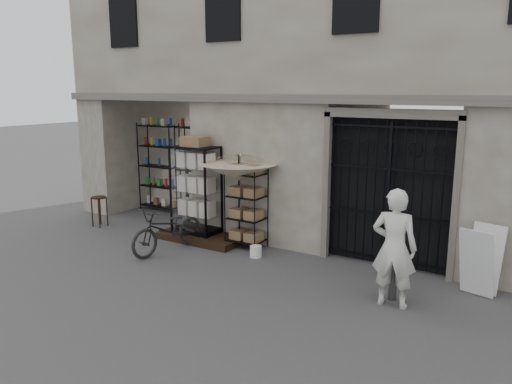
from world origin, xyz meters
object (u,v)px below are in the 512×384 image
Objects in this scene: market_umbrella at (239,167)px; shopkeeper at (391,305)px; bicycle at (169,251)px; white_bucket at (256,251)px; steel_bollard at (393,279)px; easel_sign at (481,261)px; wire_rack at (246,209)px; wooden_stool at (99,211)px; display_cabinet at (196,194)px.

shopkeeper is at bearing -19.00° from market_umbrella.
market_umbrella is 2.36m from bicycle.
white_bucket is 0.13× the size of shopkeeper.
bicycle reaches higher than shopkeeper.
market_umbrella is at bearing -24.85° from shopkeeper.
shopkeeper is (4.89, -0.15, 0.00)m from bicycle.
shopkeeper is (3.12, -0.84, -0.12)m from white_bucket.
steel_bollard is 0.63× the size of easel_sign.
market_umbrella is at bearing 166.20° from wire_rack.
market_umbrella is 9.98× the size of white_bucket.
wire_rack is at bearing -10.88° from market_umbrella.
wire_rack reaches higher than easel_sign.
wire_rack reaches higher than bicycle.
wooden_stool reaches higher than steel_bollard.
display_cabinet is 1.87× the size of easel_sign.
steel_bollard is 0.38× the size of shopkeeper.
market_umbrella is 3.19× the size of wooden_stool.
white_bucket is 4.29m from easel_sign.
wooden_stool is at bearing 169.56° from display_cabinet.
wire_rack is 4.17m from wooden_stool.
white_bucket is at bearing -160.73° from easel_sign.
steel_bollard is (7.70, -0.53, -0.04)m from wooden_stool.
wire_rack is 3.96m from shopkeeper.
wire_rack is at bearing -25.32° from shopkeeper.
market_umbrella is 4.16m from wooden_stool.
display_cabinet is at bearing 103.27° from bicycle.
wooden_stool is (-4.63, -0.09, 0.29)m from white_bucket.
display_cabinet is 0.89× the size of market_umbrella.
wooden_stool is at bearing -162.74° from easel_sign.
bicycle is (-1.03, -1.18, -1.77)m from market_umbrella.
market_umbrella reaches higher than easel_sign.
bicycle is (0.10, -1.09, -1.06)m from display_cabinet.
easel_sign is at bearing -20.69° from display_cabinet.
bicycle is at bearing -155.71° from easel_sign.
easel_sign is at bearing 3.00° from wooden_stool.
wire_rack reaches higher than white_bucket.
market_umbrella reaches higher than wooden_stool.
display_cabinet reaches higher than bicycle.
display_cabinet is at bearing 168.09° from white_bucket.
white_bucket is at bearing -32.39° from display_cabinet.
bicycle is (-1.77, -0.69, -0.12)m from white_bucket.
display_cabinet is at bearing -19.75° from shopkeeper.
display_cabinet reaches higher than steel_bollard.
display_cabinet reaches higher than shopkeeper.
white_bucket is at bearing -33.36° from market_umbrella.
wire_rack is at bearing -166.63° from easel_sign.
market_umbrella is 1.27× the size of shopkeeper.
wooden_stool is at bearing -171.51° from market_umbrella.
bicycle is 1.62× the size of easel_sign.
steel_bollard is at bearing -82.84° from shopkeeper.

